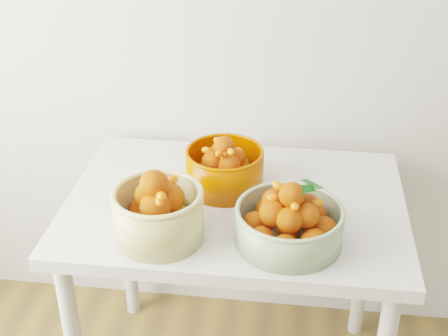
{
  "coord_description": "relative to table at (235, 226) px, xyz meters",
  "views": [
    {
      "loc": [
        -0.27,
        0.05,
        1.75
      ],
      "look_at": [
        -0.46,
        1.49,
        0.92
      ],
      "focal_mm": 50.0,
      "sensor_mm": 36.0,
      "label": 1
    }
  ],
  "objects": [
    {
      "name": "bowl_orange",
      "position": [
        -0.04,
        0.07,
        0.16
      ],
      "size": [
        0.27,
        0.27,
        0.17
      ],
      "rotation": [
        0.0,
        0.0,
        -0.17
      ],
      "color": "#C33B00",
      "rests_on": "table"
    },
    {
      "name": "bowl_green",
      "position": [
        0.16,
        -0.19,
        0.16
      ],
      "size": [
        0.36,
        0.36,
        0.19
      ],
      "rotation": [
        0.0,
        0.0,
        0.28
      ],
      "color": "#86A378",
      "rests_on": "table"
    },
    {
      "name": "table",
      "position": [
        0.0,
        0.0,
        0.0
      ],
      "size": [
        1.0,
        0.7,
        0.75
      ],
      "color": "silver",
      "rests_on": "ground"
    },
    {
      "name": "bowl_cream",
      "position": [
        -0.18,
        -0.21,
        0.18
      ],
      "size": [
        0.27,
        0.27,
        0.21
      ],
      "rotation": [
        0.0,
        0.0,
        0.09
      ],
      "color": "tan",
      "rests_on": "table"
    }
  ]
}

